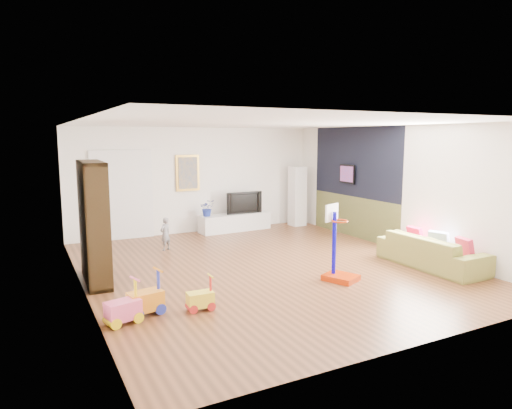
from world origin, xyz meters
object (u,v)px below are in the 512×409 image
media_console (235,222)px  basketball_hoop (342,243)px  bookshelf (94,222)px  sofa (431,251)px

media_console → basketball_hoop: basketball_hoop is taller
basketball_hoop → bookshelf: bearing=129.7°
sofa → media_console: bearing=21.2°
bookshelf → sofa: 6.16m
bookshelf → basketball_hoop: (3.75, -1.89, -0.37)m
bookshelf → sofa: bearing=-17.3°
bookshelf → sofa: (5.78, -2.01, -0.72)m
sofa → bookshelf: bearing=70.9°
sofa → basketball_hoop: 2.07m
bookshelf → basketball_hoop: 4.21m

